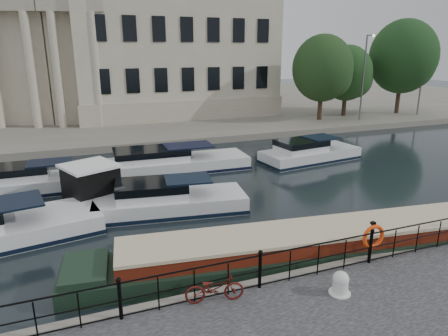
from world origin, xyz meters
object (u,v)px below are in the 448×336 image
(bicycle, at_px, (214,288))
(narrowboat, at_px, (313,250))
(life_ring_post, at_px, (373,237))
(mooring_bollard, at_px, (340,283))
(harbour_hut, at_px, (91,188))

(bicycle, xyz_separation_m, narrowboat, (4.42, 1.87, -0.62))
(bicycle, distance_m, life_ring_post, 5.63)
(bicycle, relative_size, mooring_bollard, 2.34)
(life_ring_post, xyz_separation_m, narrowboat, (-1.18, 1.61, -1.05))
(mooring_bollard, xyz_separation_m, harbour_hut, (-6.18, 10.92, 0.07))
(mooring_bollard, height_order, life_ring_post, life_ring_post)
(narrowboat, distance_m, harbour_hut, 10.81)
(mooring_bollard, distance_m, harbour_hut, 12.55)
(life_ring_post, bearing_deg, narrowboat, 126.26)
(bicycle, distance_m, narrowboat, 4.84)
(bicycle, height_order, harbour_hut, harbour_hut)
(life_ring_post, relative_size, harbour_hut, 0.36)
(life_ring_post, bearing_deg, bicycle, -177.42)
(harbour_hut, bearing_deg, mooring_bollard, -83.84)
(narrowboat, xyz_separation_m, harbour_hut, (-7.11, 8.12, 0.59))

